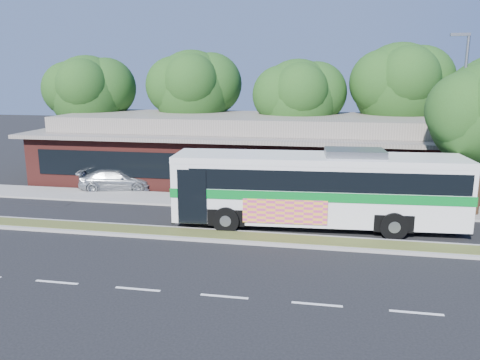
% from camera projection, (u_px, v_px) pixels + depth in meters
% --- Properties ---
extents(ground, '(120.00, 120.00, 0.00)m').
position_uv_depth(ground, '(249.00, 244.00, 20.10)').
color(ground, black).
rests_on(ground, ground).
extents(median_strip, '(26.00, 1.10, 0.15)m').
position_uv_depth(median_strip, '(251.00, 238.00, 20.66)').
color(median_strip, '#454A1F').
rests_on(median_strip, ground).
extents(sidewalk, '(44.00, 2.60, 0.12)m').
position_uv_depth(sidewalk, '(267.00, 204.00, 26.24)').
color(sidewalk, gray).
rests_on(sidewalk, ground).
extents(parking_lot, '(14.00, 12.00, 0.01)m').
position_uv_depth(parking_lot, '(20.00, 179.00, 32.88)').
color(parking_lot, black).
rests_on(parking_lot, ground).
extents(plaza_building, '(33.20, 11.20, 4.45)m').
position_uv_depth(plaza_building, '(280.00, 149.00, 32.11)').
color(plaza_building, '#551F1A').
rests_on(plaza_building, ground).
extents(lamp_post, '(0.93, 0.18, 9.07)m').
position_uv_depth(lamp_post, '(460.00, 121.00, 23.11)').
color(lamp_post, slate).
rests_on(lamp_post, ground).
extents(tree_bg_a, '(6.47, 5.80, 8.63)m').
position_uv_depth(tree_bg_a, '(94.00, 92.00, 35.93)').
color(tree_bg_a, black).
rests_on(tree_bg_a, ground).
extents(tree_bg_b, '(6.69, 6.00, 9.00)m').
position_uv_depth(tree_bg_b, '(198.00, 88.00, 35.43)').
color(tree_bg_b, black).
rests_on(tree_bg_b, ground).
extents(tree_bg_c, '(6.24, 5.60, 8.26)m').
position_uv_depth(tree_bg_c, '(303.00, 97.00, 33.17)').
color(tree_bg_c, black).
rests_on(tree_bg_c, ground).
extents(tree_bg_d, '(6.91, 6.20, 9.37)m').
position_uv_depth(tree_bg_d, '(406.00, 85.00, 32.73)').
color(tree_bg_d, black).
rests_on(tree_bg_d, ground).
extents(transit_bus, '(13.60, 3.75, 3.78)m').
position_uv_depth(transit_bus, '(318.00, 184.00, 21.97)').
color(transit_bus, silver).
rests_on(transit_bus, ground).
extents(sedan, '(4.90, 2.86, 1.33)m').
position_uv_depth(sedan, '(117.00, 180.00, 29.46)').
color(sedan, silver).
rests_on(sedan, ground).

